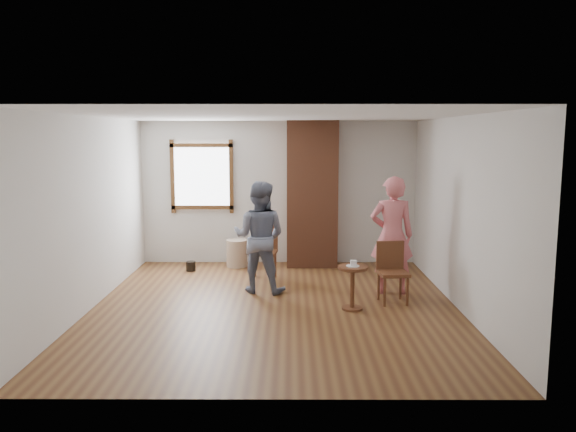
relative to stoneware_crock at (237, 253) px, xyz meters
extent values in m
plane|color=brown|center=(0.75, -2.40, -0.24)|extent=(5.50, 5.50, 0.00)
cube|color=silver|center=(0.75, 0.35, 1.06)|extent=(5.00, 0.04, 2.60)
cube|color=silver|center=(-1.75, -2.40, 1.06)|extent=(0.04, 5.50, 2.60)
cube|color=silver|center=(3.25, -2.40, 1.06)|extent=(0.04, 5.50, 2.60)
cube|color=white|center=(0.75, -2.40, 2.36)|extent=(5.00, 5.50, 0.04)
cube|color=#563518|center=(-0.65, 0.31, 1.36)|extent=(1.14, 0.06, 1.34)
cube|color=white|center=(-0.65, 0.33, 1.36)|extent=(1.00, 0.02, 1.20)
cube|color=brown|center=(1.35, 0.10, 1.06)|extent=(0.90, 0.50, 2.60)
cylinder|color=tan|center=(0.00, 0.00, 0.00)|extent=(0.48, 0.48, 0.49)
cylinder|color=black|center=(-0.77, -0.34, -0.16)|extent=(0.19, 0.19, 0.17)
cube|color=brown|center=(0.52, -0.92, 0.21)|extent=(0.46, 0.46, 0.05)
cylinder|color=brown|center=(0.33, -1.08, -0.02)|extent=(0.04, 0.04, 0.45)
cylinder|color=brown|center=(0.68, -1.11, -0.02)|extent=(0.04, 0.04, 0.45)
cylinder|color=brown|center=(0.37, -0.74, -0.02)|extent=(0.04, 0.04, 0.45)
cylinder|color=brown|center=(0.71, -0.77, -0.02)|extent=(0.04, 0.04, 0.45)
cube|color=brown|center=(0.54, -0.73, 0.44)|extent=(0.42, 0.08, 0.45)
cube|color=brown|center=(2.41, -2.21, 0.18)|extent=(0.44, 0.44, 0.05)
cylinder|color=brown|center=(2.26, -2.39, -0.03)|extent=(0.04, 0.04, 0.43)
cylinder|color=brown|center=(2.58, -2.35, -0.03)|extent=(0.04, 0.04, 0.43)
cylinder|color=brown|center=(2.23, -2.06, -0.03)|extent=(0.04, 0.04, 0.43)
cylinder|color=brown|center=(2.55, -2.03, -0.03)|extent=(0.04, 0.04, 0.43)
cube|color=brown|center=(2.39, -2.03, 0.40)|extent=(0.40, 0.08, 0.43)
cylinder|color=brown|center=(1.80, -2.52, 0.34)|extent=(0.40, 0.40, 0.04)
cylinder|color=brown|center=(1.80, -2.52, 0.05)|extent=(0.06, 0.06, 0.54)
cylinder|color=brown|center=(1.80, -2.52, -0.23)|extent=(0.28, 0.28, 0.03)
cylinder|color=white|center=(1.80, -2.52, 0.36)|extent=(0.18, 0.18, 0.01)
cube|color=white|center=(1.81, -2.52, 0.39)|extent=(0.08, 0.07, 0.06)
imported|color=#121733|center=(0.50, -1.62, 0.59)|extent=(0.94, 0.81, 1.67)
imported|color=#D46A6F|center=(2.46, -1.71, 0.63)|extent=(0.66, 0.44, 1.76)
camera|label=1|loc=(0.96, -9.88, 2.10)|focal=35.00mm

